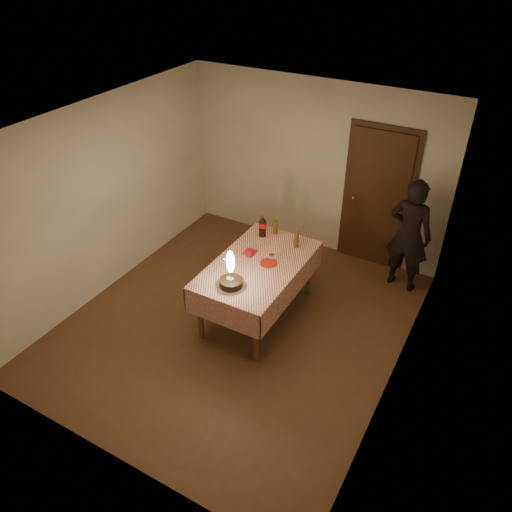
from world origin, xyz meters
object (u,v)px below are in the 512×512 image
Objects in this scene: red_plate at (269,263)px; amber_bottle_right at (296,239)px; red_cup at (250,253)px; photographer at (409,235)px; cola_bottle at (262,226)px; dining_table at (258,270)px; birthday_cake at (231,278)px; clear_cup at (272,258)px; amber_bottle_left at (275,226)px.

red_plate is 0.53m from amber_bottle_right.
red_plate is at bearing -3.51° from red_cup.
red_cup is 0.06× the size of photographer.
cola_bottle is 1.25× the size of amber_bottle_right.
dining_table is 0.60m from birthday_cake.
red_plate is 0.69× the size of cola_bottle.
red_cup is (-0.28, 0.02, 0.05)m from red_plate.
photographer is (1.33, 1.43, -0.03)m from clear_cup.
photographer is at bearing 29.35° from cola_bottle.
cola_bottle is 0.19m from amber_bottle_left.
cola_bottle is 1.98m from photographer.
amber_bottle_left is at bearing 113.86° from clear_cup.
cola_bottle is at bearing 125.61° from red_plate.
cola_bottle is 0.51m from amber_bottle_right.
amber_bottle_right is at bearing 66.63° from dining_table.
dining_table is 7.82× the size of red_plate.
amber_bottle_left and amber_bottle_right have the same top height.
birthday_cake is 0.65m from red_plate.
red_cup is 0.39× the size of amber_bottle_right.
cola_bottle reaches higher than dining_table.
cola_bottle is (-0.22, 1.15, 0.03)m from birthday_cake.
clear_cup is at bearing 76.18° from birthday_cake.
amber_bottle_right is (0.12, 0.44, 0.07)m from clear_cup.
clear_cup is 0.05× the size of photographer.
birthday_cake is 2.60m from photographer.
cola_bottle is at bearing 129.57° from clear_cup.
red_cup is 0.53m from cola_bottle.
birthday_cake is 5.37× the size of clear_cup.
dining_table is at bearing -66.11° from cola_bottle.
red_plate is 0.67m from cola_bottle.
cola_bottle is (-0.39, 0.47, 0.11)m from clear_cup.
photographer is (1.34, 1.50, 0.01)m from red_plate.
clear_cup is 0.62m from cola_bottle.
cola_bottle reaches higher than amber_bottle_right.
dining_table is 0.70m from cola_bottle.
cola_bottle is 1.25× the size of amber_bottle_left.
birthday_cake is 2.20× the size of red_plate.
birthday_cake is 1.17m from cola_bottle.
dining_table is 0.17m from red_plate.
photographer is at bearing 27.27° from amber_bottle_left.
red_plate is at bearing -94.68° from clear_cup.
cola_bottle reaches higher than amber_bottle_left.
dining_table is at bearing -113.37° from amber_bottle_right.
red_plate is 0.13× the size of photographer.
red_cup is at bearing -137.60° from photographer.
amber_bottle_right is at bearing 75.37° from birthday_cake.
amber_bottle_left reaches higher than red_cup.
amber_bottle_right is (0.25, 0.57, 0.23)m from dining_table.
amber_bottle_left is at bearing 50.34° from cola_bottle.
photographer is at bearing 47.07° from dining_table.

